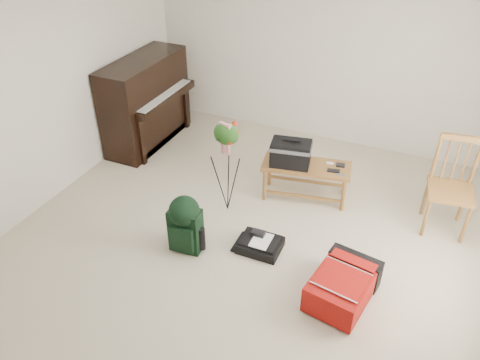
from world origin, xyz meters
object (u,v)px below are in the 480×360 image
at_px(bench, 296,156).
at_px(green_backpack, 185,222).
at_px(black_duffel, 260,244).
at_px(dining_chair, 451,187).
at_px(piano, 147,103).
at_px(red_suitcase, 344,282).
at_px(flower_stand, 227,168).

bearing_deg(bench, green_backpack, -128.33).
height_order(black_duffel, green_backpack, green_backpack).
bearing_deg(black_duffel, dining_chair, 34.13).
distance_m(bench, green_backpack, 1.59).
height_order(piano, bench, piano).
xyz_separation_m(red_suitcase, black_duffel, (-0.96, 0.27, -0.10)).
xyz_separation_m(dining_chair, flower_stand, (-2.36, -0.71, 0.05)).
distance_m(red_suitcase, black_duffel, 1.00).
bearing_deg(flower_stand, dining_chair, 30.56).
height_order(piano, flower_stand, piano).
bearing_deg(bench, flower_stand, -147.79).
height_order(dining_chair, black_duffel, dining_chair).
bearing_deg(dining_chair, green_backpack, -155.15).
bearing_deg(flower_stand, piano, 163.07).
bearing_deg(black_duffel, green_backpack, -157.88).
xyz_separation_m(bench, red_suitcase, (0.96, -1.36, -0.40)).
bearing_deg(red_suitcase, bench, 134.94).
distance_m(red_suitcase, flower_stand, 1.81).
distance_m(dining_chair, red_suitcase, 1.71).
height_order(piano, black_duffel, piano).
bearing_deg(green_backpack, bench, 57.98).
bearing_deg(flower_stand, red_suitcase, -12.18).
relative_size(red_suitcase, green_backpack, 1.23).
bearing_deg(black_duffel, bench, 88.96).
xyz_separation_m(dining_chair, red_suitcase, (-0.77, -1.48, -0.36)).
relative_size(piano, bench, 1.36).
distance_m(dining_chair, black_duffel, 2.17).
xyz_separation_m(piano, black_duffel, (2.39, -1.56, -0.53)).
relative_size(piano, flower_stand, 1.27).
bearing_deg(red_suitcase, green_backpack, -168.96).
bearing_deg(green_backpack, flower_stand, 78.52).
relative_size(dining_chair, black_duffel, 2.40).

